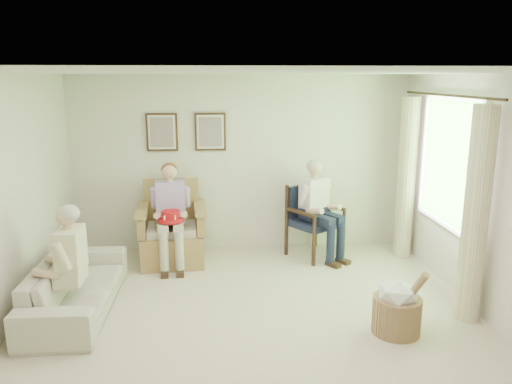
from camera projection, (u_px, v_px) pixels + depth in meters
floor at (255, 335)px, 5.07m from camera, size 5.50×5.50×0.00m
back_wall at (241, 163)px, 7.45m from camera, size 5.00×0.04×2.60m
front_wall at (304, 382)px, 2.11m from camera, size 5.00×0.04×2.60m
right_wall at (505, 207)px, 4.97m from camera, size 0.04×5.50×2.60m
ceiling at (255, 72)px, 4.49m from camera, size 5.00×5.50×0.02m
window at (449, 159)px, 6.07m from camera, size 0.13×2.50×1.63m
curtain_left at (476, 215)px, 5.20m from camera, size 0.34×0.34×2.30m
curtain_right at (406, 178)px, 7.11m from camera, size 0.34×0.34×2.30m
framed_print_left at (162, 132)px, 7.22m from camera, size 0.45×0.05×0.55m
framed_print_right at (210, 132)px, 7.27m from camera, size 0.45×0.05×0.55m
wicker_armchair at (173, 236)px, 7.04m from camera, size 0.89×0.88×1.14m
wood_armchair at (314, 217)px, 7.30m from camera, size 0.66×0.62×1.02m
sofa at (76, 285)px, 5.57m from camera, size 1.98×0.77×0.58m
person_wicker at (170, 207)px, 6.79m from camera, size 0.40×0.63×1.40m
person_dark at (317, 202)px, 7.08m from camera, size 0.40×0.63×1.39m
person_sofa at (66, 259)px, 5.22m from camera, size 0.42×0.63×1.25m
red_hat at (171, 217)px, 6.62m from camera, size 0.35×0.35×0.14m
hatbox at (397, 307)px, 5.06m from camera, size 0.60×0.60×0.72m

